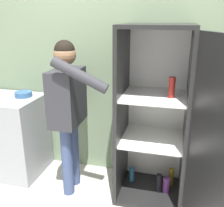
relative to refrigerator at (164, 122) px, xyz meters
The scene contains 5 objects.
wall_back 0.76m from the refrigerator, 134.52° to the left, with size 7.00×0.06×2.55m.
refrigerator is the anchor object (origin of this frame).
person 0.95m from the refrigerator, behind, with size 0.62×0.60×1.59m.
counter 1.80m from the refrigerator, behind, with size 0.72×0.60×0.93m.
bowl 1.60m from the refrigerator, behind, with size 0.19×0.19×0.06m.
Camera 1 is at (0.54, -1.78, 1.79)m, focal length 42.00 mm.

